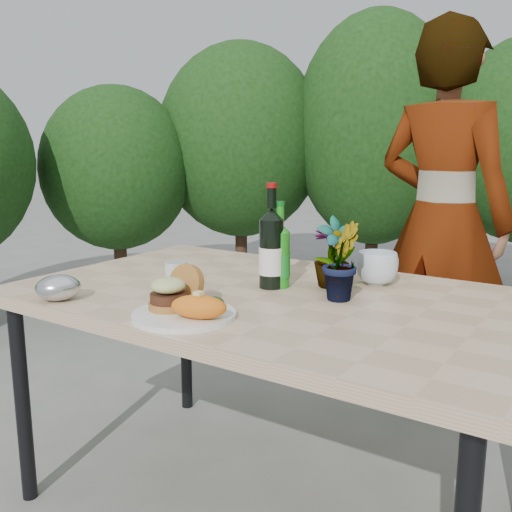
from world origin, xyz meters
The scene contains 17 objects.
ground centered at (0.00, 0.00, 0.00)m, with size 80.00×80.00×0.00m, color slate.
patio_table centered at (0.00, 0.00, 0.69)m, with size 1.60×1.00×0.75m.
shrub_hedge centered at (0.05, 1.64, 1.14)m, with size 6.97×5.06×2.21m.
dinner_plate centered at (-0.05, -0.35, 0.76)m, with size 0.28×0.28×0.01m, color white.
burger_stack centered at (-0.11, -0.33, 0.81)m, with size 0.11×0.16×0.11m.
sweet_potato centered at (0.02, -0.37, 0.80)m, with size 0.15×0.08×0.06m, color orange.
grilled_veg centered at (-0.03, -0.26, 0.78)m, with size 0.08×0.05×0.03m.
wine_bottle centered at (-0.03, 0.06, 0.87)m, with size 0.08×0.08×0.34m.
sparkling_water centered at (-0.01, 0.08, 0.85)m, with size 0.07×0.07×0.28m.
plastic_cup centered at (-0.26, -0.15, 0.80)m, with size 0.07×0.07×0.10m, color silver.
seedling_left centered at (0.17, 0.11, 0.87)m, with size 0.13×0.09×0.24m, color #2A571D.
seedling_mid centered at (0.22, 0.05, 0.87)m, with size 0.13×0.10×0.23m, color #27531C.
seedling_right centered at (0.13, 0.17, 0.85)m, with size 0.11×0.11×0.20m, color #25591E.
blue_bowl centered at (0.24, 0.29, 0.80)m, with size 0.14×0.14×0.11m, color silver.
foil_packet_left centered at (-0.48, -0.43, 0.79)m, with size 0.13×0.11×0.08m, color #B8BABF.
person centered at (0.22, 1.10, 0.87)m, with size 0.63×0.42×1.73m, color #926249.
terracotta_pot centered at (-1.90, 2.04, 0.07)m, with size 0.17×0.17×0.14m.
Camera 1 is at (0.93, -1.47, 1.21)m, focal length 40.00 mm.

